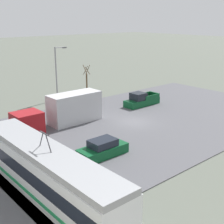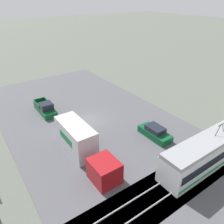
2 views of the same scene
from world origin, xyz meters
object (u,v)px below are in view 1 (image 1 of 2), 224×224
(pickup_truck, at_px, (141,100))
(street_lamp_near_crossing, at_px, (57,70))
(box_truck, at_px, (64,111))
(street_tree, at_px, (87,81))
(light_rail_tram, at_px, (47,172))
(sedan_car_0, at_px, (103,149))

(pickup_truck, xyz_separation_m, street_lamp_near_crossing, (10.40, 6.77, 3.68))
(street_lamp_near_crossing, bearing_deg, box_truck, 151.60)
(street_tree, bearing_deg, light_rail_tram, 138.17)
(pickup_truck, distance_m, sedan_car_0, 16.98)
(street_tree, bearing_deg, pickup_truck, -169.62)
(light_rail_tram, distance_m, box_truck, 14.54)
(box_truck, distance_m, pickup_truck, 12.33)
(street_tree, distance_m, street_lamp_near_crossing, 5.46)
(street_tree, xyz_separation_m, street_lamp_near_crossing, (0.36, 4.93, 2.31))
(box_truck, relative_size, street_tree, 2.21)
(street_lamp_near_crossing, bearing_deg, pickup_truck, -146.93)
(box_truck, bearing_deg, pickup_truck, -90.85)
(light_rail_tram, bearing_deg, box_truck, -37.03)
(sedan_car_0, bearing_deg, pickup_truck, -57.48)
(box_truck, relative_size, pickup_truck, 1.96)
(light_rail_tram, height_order, pickup_truck, light_rail_tram)
(pickup_truck, bearing_deg, light_rail_tram, 118.49)
(light_rail_tram, xyz_separation_m, pickup_truck, (11.43, -21.06, -0.92))
(sedan_car_0, bearing_deg, street_tree, -33.06)
(light_rail_tram, height_order, box_truck, light_rail_tram)
(light_rail_tram, distance_m, sedan_car_0, 7.19)
(box_truck, relative_size, sedan_car_0, 2.31)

